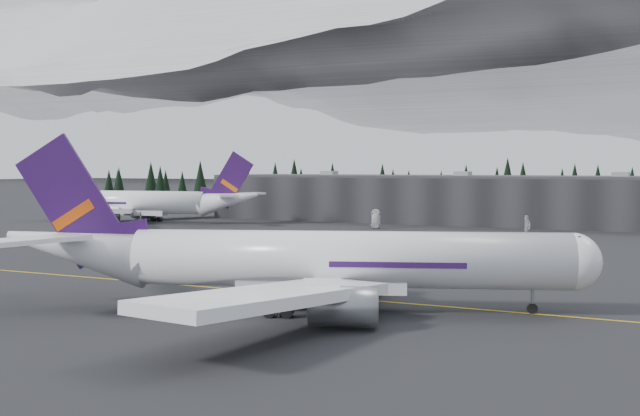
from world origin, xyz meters
The scene contains 8 objects.
ground centered at (0.00, 0.00, 0.00)m, with size 1400.00×1400.00×0.00m, color black.
taxiline centered at (0.00, -2.00, 0.01)m, with size 400.00×0.40×0.02m, color gold.
terminal centered at (0.00, 125.00, 6.30)m, with size 160.00×30.00×12.60m.
treeline centered at (0.00, 162.00, 7.50)m, with size 360.00×20.00×15.00m, color black.
jet_main centered at (12.77, -10.66, 5.26)m, with size 61.20×54.64×18.66m.
jet_parked centered at (-85.59, 85.26, 5.35)m, with size 64.00×58.57×18.98m.
gse_vehicle_a centered at (-22.25, 94.30, 0.66)m, with size 2.20×4.76×1.32m, color silver.
gse_vehicle_b centered at (13.30, 97.91, 0.69)m, with size 1.62×4.04×1.38m, color silver.
Camera 1 is at (52.67, -84.40, 15.13)m, focal length 45.00 mm.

